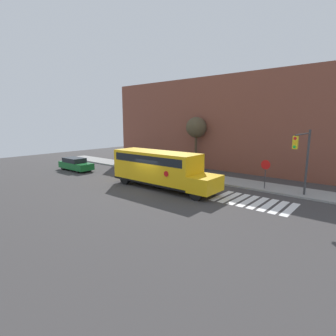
# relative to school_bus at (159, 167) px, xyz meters

# --- Properties ---
(ground_plane) EXTENTS (60.00, 60.00, 0.00)m
(ground_plane) POSITION_rel_school_bus_xyz_m (-0.28, -0.83, -1.75)
(ground_plane) COLOR #3A3838
(sidewalk_strip) EXTENTS (44.00, 3.00, 0.15)m
(sidewalk_strip) POSITION_rel_school_bus_xyz_m (-0.28, 5.67, -1.68)
(sidewalk_strip) COLOR gray
(sidewalk_strip) RESTS_ON ground
(building_backdrop) EXTENTS (32.00, 4.00, 10.51)m
(building_backdrop) POSITION_rel_school_bus_xyz_m (-0.28, 12.17, 3.50)
(building_backdrop) COLOR brown
(building_backdrop) RESTS_ON ground
(crosswalk_stripes) EXTENTS (5.40, 3.20, 0.01)m
(crosswalk_stripes) POSITION_rel_school_bus_xyz_m (7.74, 1.17, -1.75)
(crosswalk_stripes) COLOR white
(crosswalk_stripes) RESTS_ON ground
(school_bus) EXTENTS (9.78, 2.57, 3.06)m
(school_bus) POSITION_rel_school_bus_xyz_m (0.00, 0.00, 0.00)
(school_bus) COLOR yellow
(school_bus) RESTS_ON ground
(parked_car) EXTENTS (4.65, 1.74, 1.44)m
(parked_car) POSITION_rel_school_bus_xyz_m (-12.56, -0.25, -1.03)
(parked_car) COLOR #196B2D
(parked_car) RESTS_ON ground
(stop_sign) EXTENTS (0.76, 0.10, 2.50)m
(stop_sign) POSITION_rel_school_bus_xyz_m (7.19, 4.81, -0.07)
(stop_sign) COLOR #38383A
(stop_sign) RESTS_ON ground
(traffic_light) EXTENTS (0.28, 3.98, 4.99)m
(traffic_light) POSITION_rel_school_bus_xyz_m (10.13, 3.59, 1.62)
(traffic_light) COLOR #38383A
(traffic_light) RESTS_ON ground
(tree_near_sidewalk) EXTENTS (2.38, 2.38, 6.04)m
(tree_near_sidewalk) POSITION_rel_school_bus_xyz_m (-2.64, 9.47, 3.02)
(tree_near_sidewalk) COLOR #423323
(tree_near_sidewalk) RESTS_ON ground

